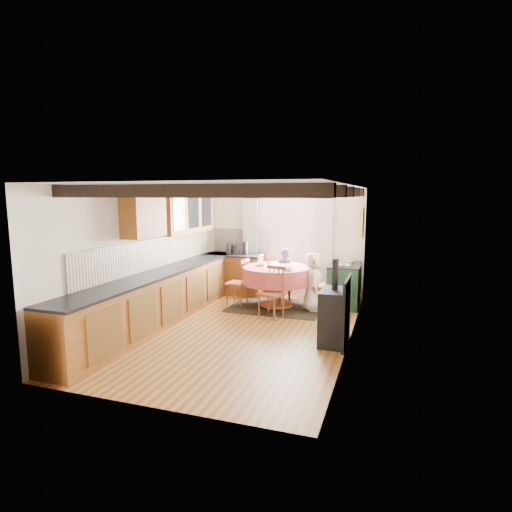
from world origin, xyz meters
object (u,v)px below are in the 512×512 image
(dining_table, at_px, (277,287))
(chair_near, at_px, (271,292))
(chair_left, at_px, (237,281))
(cup, at_px, (269,264))
(chair_right, at_px, (321,284))
(child_far, at_px, (285,274))
(child_right, at_px, (313,282))
(cast_iron_stove, at_px, (334,302))
(aga_range, at_px, (344,285))

(dining_table, distance_m, chair_near, 0.75)
(chair_left, distance_m, cup, 0.79)
(chair_left, height_order, chair_right, chair_right)
(child_far, distance_m, child_right, 0.97)
(dining_table, xyz_separation_m, cup, (-0.16, -0.05, 0.46))
(child_far, height_order, child_right, child_right)
(cast_iron_stove, bearing_deg, chair_left, 142.53)
(aga_range, bearing_deg, chair_right, -130.67)
(child_right, distance_m, cup, 0.95)
(child_far, distance_m, cup, 0.73)
(chair_near, xyz_separation_m, cup, (-0.26, 0.69, 0.40))
(chair_near, xyz_separation_m, cast_iron_stove, (1.30, -1.02, 0.18))
(aga_range, bearing_deg, chair_left, -164.66)
(aga_range, distance_m, child_far, 1.29)
(aga_range, height_order, child_far, child_far)
(child_right, xyz_separation_m, cup, (-0.90, -0.01, 0.30))
(chair_right, bearing_deg, cup, 78.89)
(chair_right, height_order, cup, chair_right)
(chair_near, distance_m, cast_iron_stove, 1.66)
(aga_range, xyz_separation_m, child_far, (-1.28, 0.05, 0.13))
(chair_left, relative_size, child_right, 0.83)
(dining_table, bearing_deg, cast_iron_stove, -51.55)
(chair_near, bearing_deg, dining_table, 114.69)
(aga_range, bearing_deg, cup, -157.88)
(chair_near, relative_size, chair_right, 0.94)
(child_far, bearing_deg, cast_iron_stove, 100.95)
(chair_left, xyz_separation_m, aga_range, (2.13, 0.58, -0.04))
(chair_left, relative_size, cast_iron_stove, 0.73)
(aga_range, bearing_deg, dining_table, -157.17)
(chair_right, height_order, cast_iron_stove, cast_iron_stove)
(chair_left, bearing_deg, cast_iron_stove, 57.55)
(dining_table, relative_size, child_right, 1.19)
(chair_right, xyz_separation_m, child_right, (-0.15, -0.12, 0.06))
(chair_left, bearing_deg, aga_range, 110.36)
(child_far, height_order, cup, child_far)
(child_right, bearing_deg, child_far, 30.69)
(cast_iron_stove, height_order, child_far, cast_iron_stove)
(chair_left, relative_size, child_far, 0.85)
(chair_right, bearing_deg, cast_iron_stove, 177.75)
(dining_table, relative_size, chair_right, 1.34)
(chair_right, distance_m, cast_iron_stove, 1.91)
(cup, bearing_deg, aga_range, 22.12)
(chair_near, distance_m, chair_right, 1.13)
(dining_table, distance_m, chair_right, 0.89)
(chair_near, distance_m, child_far, 1.34)
(chair_near, bearing_deg, cup, 127.78)
(chair_near, height_order, aga_range, chair_near)
(dining_table, height_order, cast_iron_stove, cast_iron_stove)
(chair_left, relative_size, chair_right, 0.93)
(dining_table, xyz_separation_m, child_right, (0.74, -0.04, 0.16))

